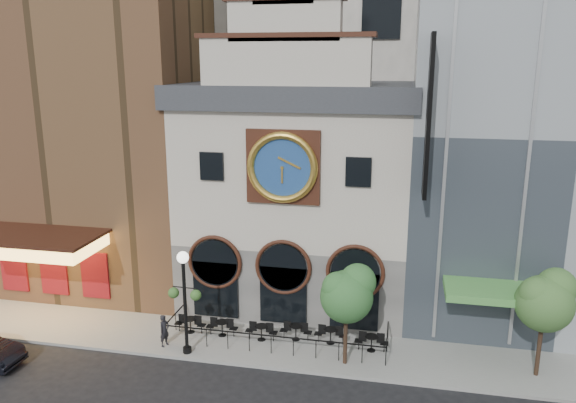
# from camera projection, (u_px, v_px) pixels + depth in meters

# --- Properties ---
(ground) EXTENTS (120.00, 120.00, 0.00)m
(ground) POSITION_uv_depth(u_px,v_px,m) (265.00, 370.00, 25.23)
(ground) COLOR black
(ground) RESTS_ON ground
(sidewalk) EXTENTS (44.00, 5.00, 0.15)m
(sidewalk) POSITION_uv_depth(u_px,v_px,m) (277.00, 342.00, 27.58)
(sidewalk) COLOR gray
(sidewalk) RESTS_ON ground
(clock_building) EXTENTS (12.60, 8.78, 18.65)m
(clock_building) POSITION_uv_depth(u_px,v_px,m) (298.00, 187.00, 31.02)
(clock_building) COLOR #605E5B
(clock_building) RESTS_ON ground
(theater_building) EXTENTS (14.00, 15.60, 25.00)m
(theater_building) POSITION_uv_depth(u_px,v_px,m) (96.00, 76.00, 34.18)
(theater_building) COLOR brown
(theater_building) RESTS_ON ground
(retail_building) EXTENTS (14.00, 14.40, 20.00)m
(retail_building) POSITION_uv_depth(u_px,v_px,m) (547.00, 126.00, 29.67)
(retail_building) COLOR gray
(retail_building) RESTS_ON ground
(cafe_railing) EXTENTS (10.60, 2.60, 0.90)m
(cafe_railing) POSITION_uv_depth(u_px,v_px,m) (277.00, 332.00, 27.45)
(cafe_railing) COLOR black
(cafe_railing) RESTS_ON sidewalk
(bistro_0) EXTENTS (1.58, 0.68, 0.90)m
(bistro_0) POSITION_uv_depth(u_px,v_px,m) (190.00, 324.00, 28.27)
(bistro_0) COLOR black
(bistro_0) RESTS_ON sidewalk
(bistro_1) EXTENTS (1.58, 0.68, 0.90)m
(bistro_1) POSITION_uv_depth(u_px,v_px,m) (222.00, 327.00, 27.93)
(bistro_1) COLOR black
(bistro_1) RESTS_ON sidewalk
(bistro_2) EXTENTS (1.58, 0.68, 0.90)m
(bistro_2) POSITION_uv_depth(u_px,v_px,m) (261.00, 331.00, 27.49)
(bistro_2) COLOR black
(bistro_2) RESTS_ON sidewalk
(bistro_3) EXTENTS (1.58, 0.68, 0.90)m
(bistro_3) POSITION_uv_depth(u_px,v_px,m) (296.00, 331.00, 27.51)
(bistro_3) COLOR black
(bistro_3) RESTS_ON sidewalk
(bistro_4) EXTENTS (1.58, 0.68, 0.90)m
(bistro_4) POSITION_uv_depth(u_px,v_px,m) (331.00, 335.00, 27.16)
(bistro_4) COLOR black
(bistro_4) RESTS_ON sidewalk
(bistro_5) EXTENTS (1.58, 0.68, 0.90)m
(bistro_5) POSITION_uv_depth(u_px,v_px,m) (371.00, 342.00, 26.46)
(bistro_5) COLOR black
(bistro_5) RESTS_ON sidewalk
(pedestrian) EXTENTS (0.55, 0.67, 1.58)m
(pedestrian) POSITION_uv_depth(u_px,v_px,m) (164.00, 331.00, 26.87)
(pedestrian) COLOR black
(pedestrian) RESTS_ON sidewalk
(lamppost) EXTENTS (1.60, 0.55, 5.01)m
(lamppost) POSITION_uv_depth(u_px,v_px,m) (184.00, 291.00, 25.66)
(lamppost) COLOR black
(lamppost) RESTS_ON sidewalk
(tree_left) EXTENTS (2.44, 2.35, 4.70)m
(tree_left) POSITION_uv_depth(u_px,v_px,m) (348.00, 292.00, 24.68)
(tree_left) COLOR #382619
(tree_left) RESTS_ON sidewalk
(tree_right) EXTENTS (2.53, 2.43, 4.87)m
(tree_right) POSITION_uv_depth(u_px,v_px,m) (546.00, 299.00, 23.70)
(tree_right) COLOR #382619
(tree_right) RESTS_ON sidewalk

